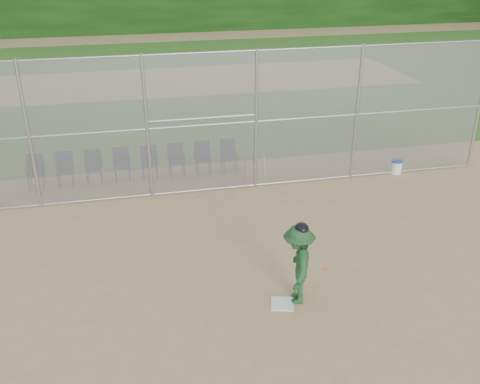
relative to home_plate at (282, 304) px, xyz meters
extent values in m
plane|color=tan|center=(-0.21, 0.52, -0.01)|extent=(100.00, 100.00, 0.00)
plane|color=#31631D|center=(-0.21, 18.52, 0.00)|extent=(100.00, 100.00, 0.00)
plane|color=tan|center=(-0.21, 18.52, 0.00)|extent=(24.00, 24.00, 0.00)
cube|color=gray|center=(-0.21, 5.52, 1.99)|extent=(16.00, 0.02, 4.00)
cylinder|color=#9EA3A8|center=(7.79, 5.52, 1.99)|extent=(0.09, 0.09, 4.00)
cylinder|color=#9EA3A8|center=(-0.21, 5.52, 3.94)|extent=(16.00, 0.05, 0.05)
cube|color=white|center=(0.00, 0.00, 0.00)|extent=(0.56, 0.56, 0.02)
imported|color=#1E4D24|center=(0.31, 0.08, 0.84)|extent=(0.93, 1.24, 1.70)
ellipsoid|color=black|center=(0.31, 0.08, 1.66)|extent=(0.27, 0.30, 0.23)
cylinder|color=#DF5715|center=(0.71, -0.32, 0.94)|extent=(0.36, 0.71, 0.53)
cylinder|color=white|center=(5.29, 5.51, 0.18)|extent=(0.32, 0.32, 0.38)
cylinder|color=#234399|center=(5.29, 5.51, 0.39)|extent=(0.34, 0.34, 0.05)
cylinder|color=#D84C14|center=(0.54, 5.75, 0.41)|extent=(0.06, 0.28, 0.84)
cylinder|color=black|center=(0.84, 5.75, 0.40)|extent=(0.06, 0.31, 0.83)
cylinder|color=#B2B2B7|center=(1.14, 5.75, 0.40)|extent=(0.06, 0.33, 0.82)
camera|label=1|loc=(-2.68, -8.29, 6.69)|focal=40.00mm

